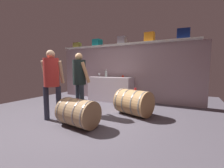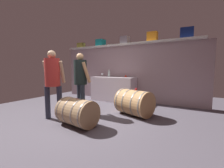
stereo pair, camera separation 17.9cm
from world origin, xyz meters
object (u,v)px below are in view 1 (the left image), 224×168
Objects in this scene: winemaker_pouring at (52,78)px; tasting_cup at (135,89)px; toolcase_olive at (77,45)px; toolcase_grey at (122,40)px; toolcase_orange at (149,37)px; wine_bottle_clear at (106,73)px; wine_glass at (99,74)px; toolcase_teal at (97,43)px; wine_barrel_near at (134,102)px; visitor_tasting at (80,77)px; wine_barrel_far at (78,113)px; work_cabinet at (111,89)px; red_funnel at (123,76)px; toolcase_navy at (183,34)px.

tasting_cup is at bearing 9.22° from winemaker_pouring.
winemaker_pouring is (1.45, -2.63, -1.17)m from toolcase_olive.
toolcase_grey is 4.73× the size of tasting_cup.
toolcase_orange is 3.29m from winemaker_pouring.
wine_glass is at bearing 175.04° from wine_bottle_clear.
toolcase_olive is at bearing -177.48° from toolcase_teal.
winemaker_pouring is (-1.54, -1.20, 0.65)m from wine_barrel_near.
winemaker_pouring is (0.32, -2.52, 0.01)m from wine_glass.
wine_glass is 0.09× the size of visitor_tasting.
visitor_tasting is at bearing -99.56° from toolcase_grey.
wine_barrel_far is at bearing -62.61° from toolcase_teal.
toolcase_olive is 0.99× the size of toolcase_teal.
work_cabinet is at bearing 154.69° from wine_barrel_near.
wine_barrel_far is (-0.75, -1.25, -0.04)m from wine_barrel_near.
red_funnel is 0.07× the size of visitor_tasting.
toolcase_orange is at bearing 5.18° from wine_bottle_clear.
toolcase_olive is 2.09× the size of wine_glass.
winemaker_pouring is (-0.79, 0.05, 0.69)m from wine_barrel_far.
toolcase_navy is at bearing 5.19° from work_cabinet.
wine_barrel_near is 1.53m from visitor_tasting.
toolcase_navy is 3.74m from wine_barrel_far.
toolcase_grey is 2.33m from visitor_tasting.
visitor_tasting is at bearing -100.75° from red_funnel.
toolcase_navy is at bearing 2.25° from wine_glass.
work_cabinet is 1.83m from visitor_tasting.
toolcase_olive reaches higher than work_cabinet.
toolcase_olive is 3.79m from wine_barrel_near.
red_funnel is (0.94, 0.11, -0.05)m from wine_glass.
wine_barrel_near is at bearing -56.37° from toolcase_grey.
winemaker_pouring is at bearing -103.35° from red_funnel.
toolcase_grey is 0.33× the size of wine_barrel_far.
tasting_cup is (-0.97, -1.44, -1.53)m from toolcase_navy.
red_funnel is 2.70m from winemaker_pouring.
wine_barrel_near is (-0.01, -1.44, -1.87)m from toolcase_orange.
wine_bottle_clear is (-1.55, -0.14, -1.20)m from toolcase_orange.
wine_barrel_near is (1.54, -1.30, -0.67)m from wine_bottle_clear.
toolcase_navy is 5.91× the size of tasting_cup.
tasting_cup is at bearing -42.26° from work_cabinet.
visitor_tasting is (0.25, 0.67, -0.01)m from winemaker_pouring.
toolcase_olive reaches higher than wine_glass.
toolcase_teal is at bearing 144.79° from tasting_cup.
winemaker_pouring is at bearing -176.53° from wine_barrel_far.
toolcase_orange reaches higher than wine_barrel_near.
toolcase_teal reaches higher than winemaker_pouring.
visitor_tasting is (-0.37, -1.96, 0.05)m from red_funnel.
toolcase_navy is at bearing 3.25° from toolcase_orange.
wine_barrel_far is 1.12m from visitor_tasting.
wine_bottle_clear reaches higher than wine_barrel_near.
wine_barrel_near is at bearing -129.23° from toolcase_navy.
work_cabinet is 2.49m from winemaker_pouring.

